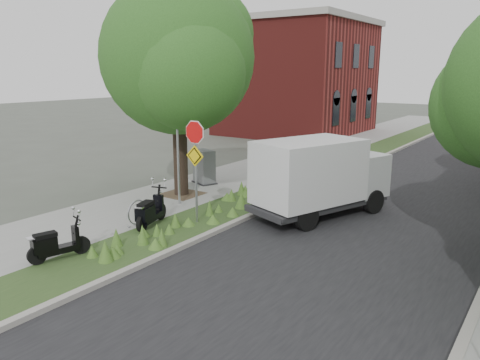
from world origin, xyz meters
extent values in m
plane|color=#4C5147|center=(0.00, 0.00, 0.00)|extent=(120.00, 120.00, 0.00)
cube|color=gray|center=(-4.25, 10.00, 0.06)|extent=(3.50, 60.00, 0.12)
cube|color=#2C451D|center=(-1.50, 10.00, 0.06)|extent=(2.00, 60.00, 0.12)
cube|color=#9E9991|center=(-0.50, 10.00, 0.07)|extent=(0.20, 60.00, 0.13)
cube|color=black|center=(3.00, 10.00, 0.01)|extent=(7.00, 60.00, 0.01)
cylinder|color=black|center=(-4.00, 2.80, 2.36)|extent=(0.52, 0.52, 4.48)
sphere|color=#27511B|center=(-4.00, 2.80, 5.08)|extent=(5.40, 5.40, 5.40)
sphere|color=#27511B|center=(-5.21, 3.61, 4.41)|extent=(4.05, 4.05, 4.05)
sphere|color=#27511B|center=(-2.92, 2.12, 4.54)|extent=(3.78, 3.78, 3.78)
cube|color=#473828|center=(-4.00, 2.80, 0.12)|extent=(1.40, 1.40, 0.01)
cylinder|color=#A5A8AD|center=(-3.20, 1.80, 2.12)|extent=(0.08, 0.08, 4.00)
torus|color=#A5A8AD|center=(-2.70, -0.60, 0.50)|extent=(0.05, 0.77, 0.77)
cube|color=#A5A8AD|center=(-2.70, -0.96, 0.14)|extent=(0.06, 0.06, 0.04)
cube|color=#A5A8AD|center=(-2.70, -0.24, 0.14)|extent=(0.06, 0.06, 0.04)
cylinder|color=#A5A8AD|center=(-1.40, 0.60, 1.62)|extent=(0.07, 0.07, 3.00)
cylinder|color=red|center=(-1.40, 0.57, 2.87)|extent=(0.86, 0.03, 0.86)
cylinder|color=white|center=(-1.40, 0.58, 2.87)|extent=(0.94, 0.02, 0.94)
cube|color=yellow|center=(-1.40, 0.57, 2.17)|extent=(0.64, 0.03, 0.64)
cube|color=maroon|center=(-9.50, 22.00, 4.00)|extent=(9.00, 10.00, 8.00)
cube|color=#9E9991|center=(-9.50, 22.00, 8.10)|extent=(9.40, 10.40, 0.40)
cylinder|color=black|center=(-2.16, -3.01, 0.35)|extent=(0.22, 0.46, 0.45)
cylinder|color=black|center=(-2.44, -4.05, 0.35)|extent=(0.22, 0.46, 0.45)
cube|color=black|center=(-2.31, -3.57, 0.36)|extent=(0.55, 1.04, 0.16)
cube|color=black|center=(-2.39, -3.86, 0.57)|extent=(0.45, 0.63, 0.35)
cube|color=black|center=(-2.38, -3.82, 0.80)|extent=(0.39, 0.57, 0.10)
cylinder|color=black|center=(-2.48, 0.16, 0.37)|extent=(0.26, 0.51, 0.50)
cylinder|color=black|center=(-2.12, -0.97, 0.37)|extent=(0.26, 0.51, 0.50)
cube|color=black|center=(-2.29, -0.45, 0.39)|extent=(0.65, 1.15, 0.17)
cube|color=black|center=(-2.18, -0.77, 0.62)|extent=(0.52, 0.70, 0.38)
cube|color=black|center=(-2.20, -0.73, 0.87)|extent=(0.45, 0.64, 0.12)
cube|color=#262628|center=(1.21, 3.63, 0.45)|extent=(3.25, 5.00, 0.16)
cube|color=#B7BABC|center=(1.82, 5.33, 1.20)|extent=(2.12, 1.78, 1.41)
cube|color=silver|center=(1.04, 3.17, 1.56)|extent=(2.97, 3.82, 1.94)
cube|color=#262628|center=(-4.43, 4.68, 0.14)|extent=(1.21, 1.02, 0.05)
cube|color=slate|center=(-4.43, 4.68, 0.80)|extent=(1.06, 0.87, 1.37)
camera|label=1|loc=(7.46, -9.81, 4.62)|focal=35.00mm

